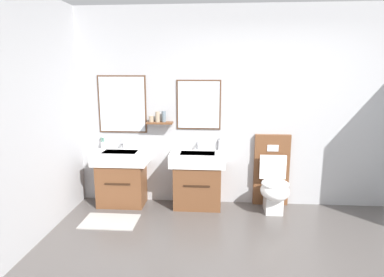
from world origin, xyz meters
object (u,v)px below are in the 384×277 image
at_px(vanity_sink_left, 122,176).
at_px(soap_dispenser, 220,145).
at_px(vanity_sink_right, 198,178).
at_px(toilet, 273,183).
at_px(toothbrush_cup, 103,145).

xyz_separation_m(vanity_sink_left, soap_dispenser, (1.36, 0.15, 0.44)).
bearing_deg(vanity_sink_right, toilet, -1.08).
bearing_deg(vanity_sink_left, vanity_sink_right, 0.00).
height_order(vanity_sink_left, toothbrush_cup, toothbrush_cup).
bearing_deg(soap_dispenser, toilet, -13.51).
distance_m(toilet, toothbrush_cup, 2.41).
distance_m(vanity_sink_right, toilet, 1.01).
height_order(vanity_sink_right, toilet, toilet).
xyz_separation_m(toothbrush_cup, soap_dispenser, (1.65, 0.01, 0.02)).
bearing_deg(toilet, vanity_sink_right, 178.92).
relative_size(vanity_sink_left, soap_dispenser, 4.25).
bearing_deg(toilet, vanity_sink_left, 179.47).
xyz_separation_m(vanity_sink_left, toilet, (2.07, -0.02, -0.03)).
bearing_deg(soap_dispenser, toothbrush_cup, -179.65).
height_order(toilet, toothbrush_cup, toilet).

